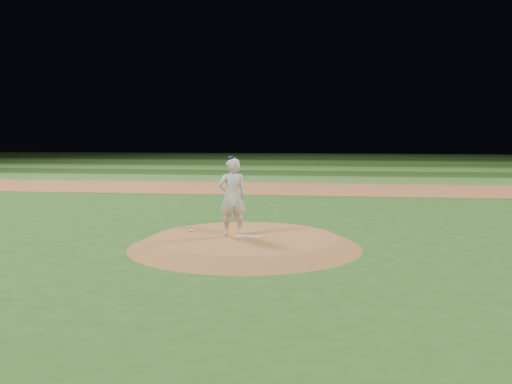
% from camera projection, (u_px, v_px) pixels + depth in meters
% --- Properties ---
extents(ground, '(120.00, 120.00, 0.00)m').
position_uv_depth(ground, '(245.00, 247.00, 13.50)').
color(ground, '#28551B').
rests_on(ground, ground).
extents(infield_dirt_band, '(70.00, 6.00, 0.02)m').
position_uv_depth(infield_dirt_band, '(289.00, 189.00, 27.30)').
color(infield_dirt_band, '#A25B32').
rests_on(infield_dirt_band, ground).
extents(outfield_stripe_0, '(70.00, 5.00, 0.02)m').
position_uv_depth(outfield_stripe_0, '(296.00, 179.00, 32.72)').
color(outfield_stripe_0, '#3D6B27').
rests_on(outfield_stripe_0, ground).
extents(outfield_stripe_1, '(70.00, 5.00, 0.02)m').
position_uv_depth(outfield_stripe_1, '(301.00, 173.00, 37.65)').
color(outfield_stripe_1, '#1D3F14').
rests_on(outfield_stripe_1, ground).
extents(outfield_stripe_2, '(70.00, 5.00, 0.02)m').
position_uv_depth(outfield_stripe_2, '(304.00, 168.00, 42.58)').
color(outfield_stripe_2, '#407129').
rests_on(outfield_stripe_2, ground).
extents(outfield_stripe_3, '(70.00, 5.00, 0.02)m').
position_uv_depth(outfield_stripe_3, '(307.00, 165.00, 47.51)').
color(outfield_stripe_3, '#264D19').
rests_on(outfield_stripe_3, ground).
extents(outfield_stripe_4, '(70.00, 5.00, 0.02)m').
position_uv_depth(outfield_stripe_4, '(309.00, 162.00, 52.44)').
color(outfield_stripe_4, '#3A6625').
rests_on(outfield_stripe_4, ground).
extents(outfield_stripe_5, '(70.00, 5.00, 0.02)m').
position_uv_depth(outfield_stripe_5, '(311.00, 159.00, 57.37)').
color(outfield_stripe_5, '#204315').
rests_on(outfield_stripe_5, ground).
extents(pitchers_mound, '(5.50, 5.50, 0.25)m').
position_uv_depth(pitchers_mound, '(245.00, 242.00, 13.49)').
color(pitchers_mound, '#A16332').
rests_on(pitchers_mound, ground).
extents(pitching_rubber, '(0.64, 0.27, 0.03)m').
position_uv_depth(pitching_rubber, '(249.00, 237.00, 13.37)').
color(pitching_rubber, silver).
rests_on(pitching_rubber, pitchers_mound).
extents(rosin_bag, '(0.11, 0.11, 0.06)m').
position_uv_depth(rosin_bag, '(192.00, 230.00, 14.12)').
color(rosin_bag, silver).
rests_on(rosin_bag, pitchers_mound).
extents(pitcher_on_mound, '(0.79, 0.65, 1.91)m').
position_uv_depth(pitcher_on_mound, '(232.00, 197.00, 13.47)').
color(pitcher_on_mound, silver).
rests_on(pitcher_on_mound, pitchers_mound).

